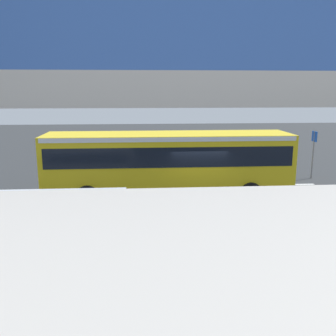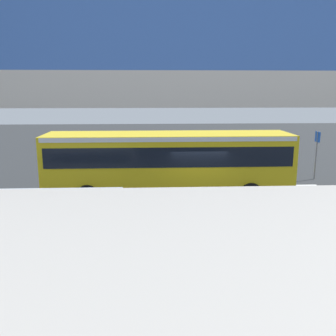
# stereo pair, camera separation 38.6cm
# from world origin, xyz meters

# --- Properties ---
(ground) EXTENTS (80.00, 80.00, 0.00)m
(ground) POSITION_xyz_m (0.00, 0.00, 0.00)
(ground) COLOR #2D3033
(city_bus) EXTENTS (11.54, 2.85, 3.15)m
(city_bus) POSITION_xyz_m (1.31, -0.61, 1.88)
(city_bus) COLOR yellow
(city_bus) RESTS_ON ground
(parked_van) EXTENTS (4.80, 2.17, 2.05)m
(parked_van) POSITION_xyz_m (5.48, 5.85, 1.18)
(parked_van) COLOR #B7BCC6
(parked_van) RESTS_ON ground
(pedestrian) EXTENTS (0.38, 0.38, 1.79)m
(pedestrian) POSITION_xyz_m (1.93, -3.28, 0.89)
(pedestrian) COLOR #2D2D38
(pedestrian) RESTS_ON ground
(traffic_sign) EXTENTS (0.08, 0.60, 2.80)m
(traffic_sign) POSITION_xyz_m (-7.47, -4.05, 1.89)
(traffic_sign) COLOR slate
(traffic_sign) RESTS_ON ground
(lane_dash_leftmost) EXTENTS (2.00, 0.20, 0.01)m
(lane_dash_leftmost) POSITION_xyz_m (-6.00, -2.68, 0.00)
(lane_dash_leftmost) COLOR silver
(lane_dash_leftmost) RESTS_ON ground
(lane_dash_left) EXTENTS (2.00, 0.20, 0.01)m
(lane_dash_left) POSITION_xyz_m (-2.00, -2.68, 0.00)
(lane_dash_left) COLOR silver
(lane_dash_left) RESTS_ON ground
(lane_dash_centre) EXTENTS (2.00, 0.20, 0.01)m
(lane_dash_centre) POSITION_xyz_m (2.00, -2.68, 0.00)
(lane_dash_centre) COLOR silver
(lane_dash_centre) RESTS_ON ground
(lane_dash_right) EXTENTS (2.00, 0.20, 0.01)m
(lane_dash_right) POSITION_xyz_m (6.00, -2.68, 0.00)
(lane_dash_right) COLOR silver
(lane_dash_right) RESTS_ON ground
(pedestrian_overpass) EXTENTS (28.49, 2.60, 6.52)m
(pedestrian_overpass) POSITION_xyz_m (0.00, 10.13, 4.82)
(pedestrian_overpass) COLOR #B2ADA5
(pedestrian_overpass) RESTS_ON ground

